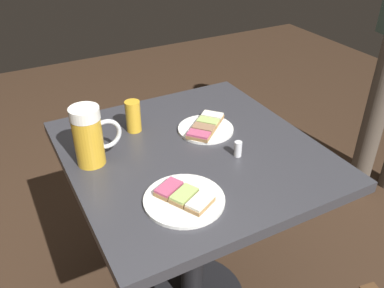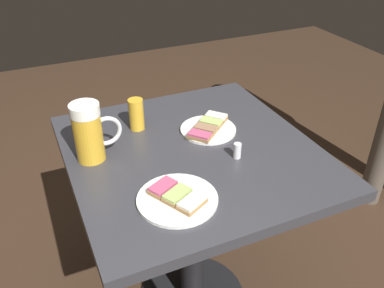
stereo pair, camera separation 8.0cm
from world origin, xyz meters
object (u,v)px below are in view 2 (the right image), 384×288
object	(u,v)px
plate_near	(208,128)
beer_mug	(90,132)
beer_glass_small	(136,114)
salt_shaker	(237,151)
plate_far	(177,198)

from	to	relation	value
plate_near	beer_mug	bearing A→B (deg)	0.63
beer_glass_small	salt_shaker	distance (m)	0.38
plate_far	beer_mug	distance (m)	0.35
plate_near	beer_mug	distance (m)	0.41
plate_near	plate_far	world-z (taller)	same
beer_glass_small	plate_far	bearing A→B (deg)	87.22
plate_near	beer_glass_small	bearing A→B (deg)	-28.24
plate_far	beer_mug	world-z (taller)	beer_mug
plate_far	beer_mug	bearing A→B (deg)	-61.40
plate_near	salt_shaker	world-z (taller)	salt_shaker
plate_near	beer_glass_small	xyz separation A→B (m)	(0.22, -0.12, 0.04)
beer_mug	beer_glass_small	size ratio (longest dim) A/B	1.70
plate_far	beer_glass_small	size ratio (longest dim) A/B	2.00
beer_mug	beer_glass_small	xyz separation A→B (m)	(-0.18, -0.12, -0.04)
beer_mug	salt_shaker	world-z (taller)	beer_mug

